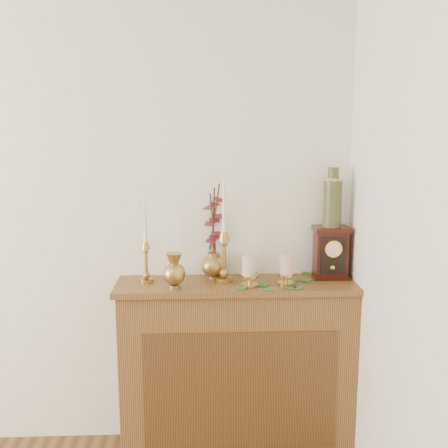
{
  "coord_description": "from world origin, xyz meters",
  "views": [
    {
      "loc": [
        1.22,
        -0.47,
        1.7
      ],
      "look_at": [
        1.33,
        2.05,
        1.24
      ],
      "focal_mm": 42.0,
      "sensor_mm": 36.0,
      "label": 1
    }
  ],
  "objects_px": {
    "candlestick_center": "(224,249)",
    "ceramic_vase": "(332,200)",
    "candlestick_left": "(146,255)",
    "bud_vase": "(174,271)",
    "ginger_jar": "(214,234)",
    "mantel_clock": "(331,253)"
  },
  "relations": [
    {
      "from": "bud_vase",
      "to": "ginger_jar",
      "type": "bearing_deg",
      "value": 48.49
    },
    {
      "from": "candlestick_left",
      "to": "candlestick_center",
      "type": "relative_size",
      "value": 0.81
    },
    {
      "from": "candlestick_left",
      "to": "ginger_jar",
      "type": "bearing_deg",
      "value": 16.67
    },
    {
      "from": "candlestick_left",
      "to": "ginger_jar",
      "type": "xyz_separation_m",
      "value": [
        0.35,
        0.1,
        0.09
      ]
    },
    {
      "from": "bud_vase",
      "to": "ginger_jar",
      "type": "relative_size",
      "value": 0.36
    },
    {
      "from": "ginger_jar",
      "to": "ceramic_vase",
      "type": "relative_size",
      "value": 1.64
    },
    {
      "from": "candlestick_left",
      "to": "bud_vase",
      "type": "bearing_deg",
      "value": -39.2
    },
    {
      "from": "candlestick_center",
      "to": "mantel_clock",
      "type": "bearing_deg",
      "value": 4.68
    },
    {
      "from": "candlestick_left",
      "to": "candlestick_center",
      "type": "distance_m",
      "value": 0.4
    },
    {
      "from": "candlestick_left",
      "to": "ceramic_vase",
      "type": "distance_m",
      "value": 0.99
    },
    {
      "from": "ginger_jar",
      "to": "candlestick_center",
      "type": "bearing_deg",
      "value": -66.96
    },
    {
      "from": "bud_vase",
      "to": "mantel_clock",
      "type": "bearing_deg",
      "value": 11.05
    },
    {
      "from": "ceramic_vase",
      "to": "ginger_jar",
      "type": "bearing_deg",
      "value": 173.84
    },
    {
      "from": "candlestick_center",
      "to": "mantel_clock",
      "type": "distance_m",
      "value": 0.56
    },
    {
      "from": "candlestick_left",
      "to": "ceramic_vase",
      "type": "bearing_deg",
      "value": 2.32
    },
    {
      "from": "candlestick_left",
      "to": "bud_vase",
      "type": "height_order",
      "value": "candlestick_left"
    },
    {
      "from": "ginger_jar",
      "to": "candlestick_left",
      "type": "bearing_deg",
      "value": -163.33
    },
    {
      "from": "ginger_jar",
      "to": "mantel_clock",
      "type": "bearing_deg",
      "value": -6.39
    },
    {
      "from": "bud_vase",
      "to": "mantel_clock",
      "type": "xyz_separation_m",
      "value": [
        0.81,
        0.16,
        0.05
      ]
    },
    {
      "from": "ceramic_vase",
      "to": "candlestick_center",
      "type": "bearing_deg",
      "value": -175.07
    },
    {
      "from": "bud_vase",
      "to": "mantel_clock",
      "type": "height_order",
      "value": "mantel_clock"
    },
    {
      "from": "candlestick_center",
      "to": "ceramic_vase",
      "type": "bearing_deg",
      "value": 4.93
    }
  ]
}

